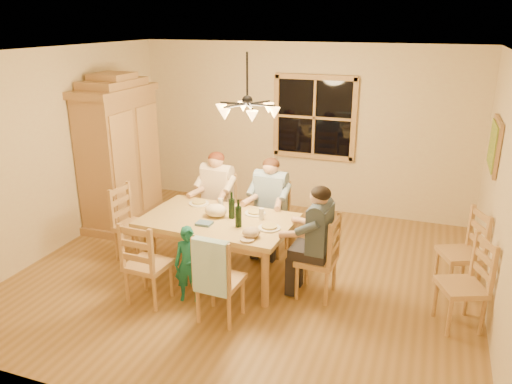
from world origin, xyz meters
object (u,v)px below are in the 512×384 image
at_px(chair_end_right, 316,271).
at_px(chair_far_right, 270,231).
at_px(chair_far_left, 218,223).
at_px(chair_end_left, 135,236).
at_px(wine_bottle_b, 238,213).
at_px(chair_near_right, 221,293).
at_px(chair_spare_back, 458,266).
at_px(dining_table, 218,226).
at_px(chandelier, 247,109).
at_px(armoire, 120,157).
at_px(chair_near_left, 149,277).
at_px(adult_woman, 217,187).
at_px(chair_spare_front, 459,300).
at_px(adult_plaid_man, 270,194).
at_px(adult_slate_man, 318,228).
at_px(child, 189,264).
at_px(wine_bottle_a, 232,205).

bearing_deg(chair_end_right, chair_far_right, 46.64).
height_order(chair_far_left, chair_end_left, same).
bearing_deg(wine_bottle_b, chair_near_right, -83.70).
distance_m(chair_end_right, chair_spare_back, 1.68).
bearing_deg(dining_table, chandelier, 26.72).
distance_m(armoire, chair_near_left, 2.61).
distance_m(chair_end_right, adult_woman, 1.97).
height_order(chandelier, chair_spare_front, chandelier).
distance_m(chair_far_right, adult_plaid_man, 0.54).
relative_size(chair_near_left, chair_near_right, 1.00).
relative_size(adult_slate_man, chair_spare_front, 0.88).
bearing_deg(adult_woman, chandelier, 138.91).
bearing_deg(adult_plaid_man, chair_end_left, 27.98).
bearing_deg(chair_end_right, adult_woman, 63.43).
bearing_deg(chair_end_left, child, 61.55).
distance_m(wine_bottle_a, chair_spare_front, 2.71).
bearing_deg(wine_bottle_b, chair_near_left, -140.18).
xyz_separation_m(dining_table, adult_plaid_man, (0.39, 0.83, 0.18)).
bearing_deg(chair_end_right, wine_bottle_b, 97.85).
distance_m(adult_plaid_man, chair_spare_back, 2.45).
bearing_deg(dining_table, chair_near_right, -65.05).
distance_m(adult_woman, child, 1.60).
height_order(chandelier, chair_near_left, chandelier).
relative_size(dining_table, adult_plaid_man, 2.11).
xyz_separation_m(chair_near_right, chair_end_right, (0.84, 0.81, 0.00)).
bearing_deg(chair_far_right, chair_far_left, 0.00).
bearing_deg(armoire, adult_woman, -7.38).
bearing_deg(chair_spare_front, child, 76.77).
distance_m(armoire, chair_far_left, 1.87).
bearing_deg(chair_near_left, adult_plaid_man, 64.80).
bearing_deg(chair_near_left, chair_end_left, 133.26).
height_order(adult_woman, wine_bottle_a, adult_woman).
distance_m(chair_near_left, chair_spare_back, 3.58).
height_order(chair_near_left, chair_spare_back, same).
height_order(adult_woman, adult_plaid_man, same).
xyz_separation_m(chair_far_left, adult_slate_man, (1.65, -0.93, 0.54)).
distance_m(chair_end_right, child, 1.45).
relative_size(dining_table, child, 2.07).
bearing_deg(adult_woman, adult_slate_man, 153.43).
xyz_separation_m(chair_end_right, chair_spare_front, (1.53, -0.10, 0.00)).
xyz_separation_m(child, chair_spare_front, (2.85, 0.49, -0.14)).
height_order(armoire, chair_near_left, armoire).
xyz_separation_m(chair_end_left, wine_bottle_b, (1.57, -0.21, 0.62)).
relative_size(adult_woman, adult_plaid_man, 1.00).
height_order(chair_near_left, adult_plaid_man, adult_plaid_man).
relative_size(dining_table, chair_end_right, 1.87).
xyz_separation_m(chair_far_right, chair_spare_front, (2.38, -0.99, 0.00)).
height_order(chair_near_left, chair_end_right, same).
distance_m(armoire, chair_spare_back, 4.95).
height_order(chair_end_left, chair_spare_back, same).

